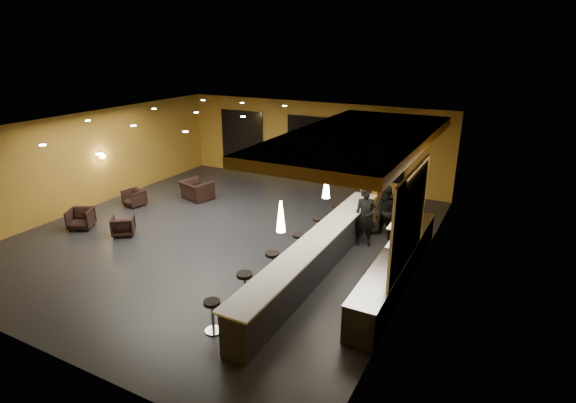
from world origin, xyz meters
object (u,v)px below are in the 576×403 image
at_px(pendant_0, 281,216).
at_px(bar_stool_4, 318,226).
at_px(pendant_1, 326,185).
at_px(pendant_2, 358,163).
at_px(staff_b, 386,213).
at_px(bar_stool_1, 245,284).
at_px(bar_stool_2, 272,262).
at_px(bar_counter, 317,256).
at_px(staff_a, 365,217).
at_px(staff_c, 404,217).
at_px(column, 373,169).
at_px(armchair_b, 123,226).
at_px(armchair_d, 197,190).
at_px(bar_stool_3, 298,243).
at_px(bar_stool_5, 336,212).
at_px(bar_stool_0, 212,312).
at_px(prep_counter, 396,267).
at_px(armchair_a, 81,219).
at_px(armchair_c, 134,198).

relative_size(pendant_0, bar_stool_4, 0.98).
relative_size(pendant_1, pendant_2, 1.00).
xyz_separation_m(staff_b, bar_stool_1, (-1.86, -5.21, -0.35)).
bearing_deg(bar_stool_2, bar_stool_1, -90.66).
bearing_deg(staff_b, bar_counter, -86.14).
distance_m(staff_a, staff_c, 1.35).
bearing_deg(staff_c, column, 123.96).
bearing_deg(armchair_b, armchair_d, -126.45).
distance_m(pendant_0, staff_a, 4.58).
bearing_deg(bar_stool_3, bar_stool_5, 87.90).
xyz_separation_m(pendant_2, armchair_b, (-6.55, -3.54, -2.03)).
distance_m(armchair_b, bar_stool_3, 5.80).
relative_size(armchair_d, bar_stool_1, 1.44).
distance_m(pendant_0, bar_stool_0, 2.49).
height_order(column, armchair_b, column).
bearing_deg(pendant_1, column, 90.00).
bearing_deg(armchair_d, bar_stool_5, -164.69).
height_order(prep_counter, staff_a, staff_a).
bearing_deg(pendant_0, bar_stool_2, 127.23).
bearing_deg(bar_stool_0, bar_stool_1, 89.71).
bearing_deg(prep_counter, armchair_a, -172.70).
xyz_separation_m(column, bar_stool_2, (-0.90, -5.41, -1.26)).
relative_size(pendant_0, bar_stool_1, 0.89).
xyz_separation_m(bar_stool_0, bar_stool_4, (0.04, 5.40, -0.02)).
bearing_deg(armchair_d, armchair_a, 84.84).
distance_m(bar_counter, armchair_c, 8.41).
bearing_deg(pendant_2, armchair_c, -170.45).
bearing_deg(staff_a, bar_stool_0, -128.05).
bearing_deg(armchair_b, prep_counter, 148.94).
distance_m(pendant_2, armchair_c, 8.61).
xyz_separation_m(pendant_2, bar_stool_3, (-0.87, -2.36, -1.89)).
distance_m(staff_a, bar_stool_2, 3.47).
bearing_deg(bar_stool_2, staff_c, 59.40).
xyz_separation_m(pendant_0, armchair_c, (-8.25, 3.61, -2.03)).
xyz_separation_m(pendant_2, bar_stool_4, (-0.88, -0.96, -1.89)).
height_order(bar_counter, bar_stool_5, bar_counter).
bearing_deg(pendant_0, staff_b, 79.48).
height_order(bar_stool_0, bar_stool_4, bar_stool_0).
xyz_separation_m(staff_b, armchair_a, (-9.14, -3.91, -0.51)).
distance_m(bar_stool_0, bar_stool_2, 2.55).
xyz_separation_m(staff_a, armchair_d, (-7.20, 1.00, -0.55)).
bearing_deg(armchair_a, bar_stool_3, -18.27).
height_order(staff_a, bar_stool_2, staff_a).
height_order(armchair_c, bar_stool_0, bar_stool_0).
bearing_deg(armchair_b, bar_stool_5, 175.67).
relative_size(staff_a, staff_b, 1.07).
bearing_deg(pendant_1, pendant_0, -90.00).
distance_m(armchair_c, armchair_d, 2.34).
relative_size(pendant_2, bar_stool_1, 0.89).
bearing_deg(bar_stool_5, armchair_b, -146.34).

